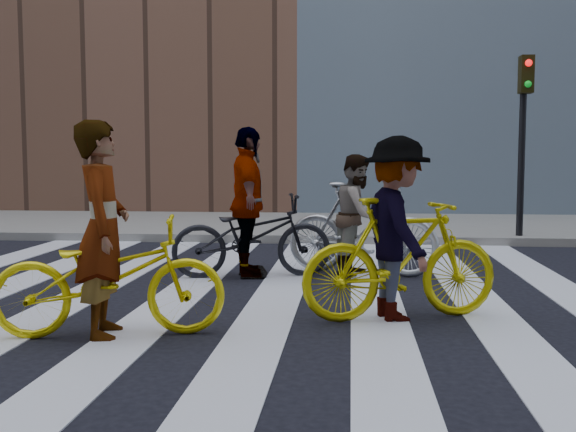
# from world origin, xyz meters

# --- Properties ---
(ground) EXTENTS (100.00, 100.00, 0.00)m
(ground) POSITION_xyz_m (0.00, 0.00, 0.00)
(ground) COLOR black
(ground) RESTS_ON ground
(sidewalk_far) EXTENTS (100.00, 5.00, 0.15)m
(sidewalk_far) POSITION_xyz_m (0.00, 7.50, 0.07)
(sidewalk_far) COLOR gray
(sidewalk_far) RESTS_ON ground
(zebra_crosswalk) EXTENTS (8.25, 10.00, 0.01)m
(zebra_crosswalk) POSITION_xyz_m (0.00, 0.00, 0.01)
(zebra_crosswalk) COLOR silver
(zebra_crosswalk) RESTS_ON ground
(traffic_signal) EXTENTS (0.22, 0.42, 3.33)m
(traffic_signal) POSITION_xyz_m (4.40, 5.32, 2.28)
(traffic_signal) COLOR black
(traffic_signal) RESTS_ON ground
(bike_yellow_left) EXTENTS (2.10, 1.12, 1.05)m
(bike_yellow_left) POSITION_xyz_m (-0.73, -1.39, 0.53)
(bike_yellow_left) COLOR yellow
(bike_yellow_left) RESTS_ON ground
(bike_silver_mid) EXTENTS (2.13, 1.11, 1.23)m
(bike_silver_mid) POSITION_xyz_m (1.51, 1.93, 0.62)
(bike_silver_mid) COLOR #B2B6BC
(bike_silver_mid) RESTS_ON ground
(bike_yellow_right) EXTENTS (2.05, 1.13, 1.18)m
(bike_yellow_right) POSITION_xyz_m (1.85, -0.53, 0.59)
(bike_yellow_right) COLOR #C5B80A
(bike_yellow_right) RESTS_ON ground
(bike_dark_rear) EXTENTS (2.18, 1.18, 1.09)m
(bike_dark_rear) POSITION_xyz_m (0.09, 1.60, 0.54)
(bike_dark_rear) COLOR black
(bike_dark_rear) RESTS_ON ground
(rider_left) EXTENTS (0.59, 0.77, 1.88)m
(rider_left) POSITION_xyz_m (-0.78, -1.39, 0.94)
(rider_left) COLOR slate
(rider_left) RESTS_ON ground
(rider_mid) EXTENTS (0.79, 0.91, 1.60)m
(rider_mid) POSITION_xyz_m (1.46, 1.93, 0.80)
(rider_mid) COLOR slate
(rider_mid) RESTS_ON ground
(rider_right) EXTENTS (0.97, 1.29, 1.77)m
(rider_right) POSITION_xyz_m (1.80, -0.53, 0.88)
(rider_right) COLOR slate
(rider_right) RESTS_ON ground
(rider_rear) EXTENTS (0.73, 1.22, 1.96)m
(rider_rear) POSITION_xyz_m (0.04, 1.60, 0.98)
(rider_rear) COLOR slate
(rider_rear) RESTS_ON ground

